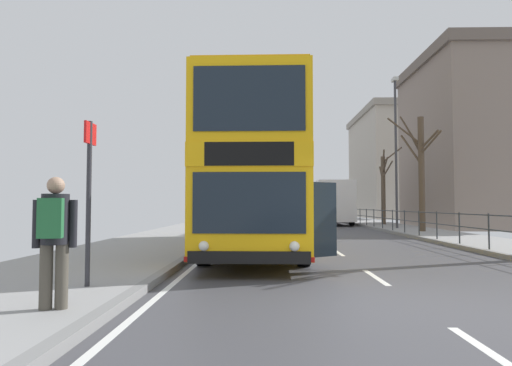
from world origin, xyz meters
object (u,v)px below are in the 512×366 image
object	(u,v)px
pedestrian_with_backpack	(54,232)
bare_tree_far_01	(421,168)
background_building_01	(412,165)
background_bus_far_lane	(329,202)
street_lamp_far_side	(396,142)
bus_stop_sign_near	(89,184)
double_decker_bus_main	(258,177)
bare_tree_far_02	(384,186)
background_building_00	(504,141)

from	to	relation	value
pedestrian_with_backpack	bare_tree_far_01	bearing A→B (deg)	58.87
background_building_01	background_bus_far_lane	bearing A→B (deg)	-124.58
background_bus_far_lane	pedestrian_with_backpack	xyz separation A→B (m)	(-7.63, -30.24, -0.62)
street_lamp_far_side	background_building_01	distance (m)	29.09
bus_stop_sign_near	street_lamp_far_side	size ratio (longest dim) A/B	0.31
bus_stop_sign_near	background_bus_far_lane	bearing A→B (deg)	74.63
background_bus_far_lane	background_building_01	bearing A→B (deg)	55.42
double_decker_bus_main	background_bus_far_lane	xyz separation A→B (m)	(5.20, 21.51, -0.61)
pedestrian_with_backpack	street_lamp_far_side	bearing A→B (deg)	63.67
street_lamp_far_side	background_building_01	xyz separation A→B (m)	(9.71, 27.40, 1.09)
bare_tree_far_01	double_decker_bus_main	bearing A→B (deg)	-132.74
bare_tree_far_01	bare_tree_far_02	distance (m)	8.34
bus_stop_sign_near	bare_tree_far_01	distance (m)	19.31
pedestrian_with_backpack	double_decker_bus_main	bearing A→B (deg)	74.41
pedestrian_with_backpack	bare_tree_far_01	xyz separation A→B (m)	(10.61, 17.57, 2.26)
bare_tree_far_02	double_decker_bus_main	bearing A→B (deg)	-116.16
bare_tree_far_01	background_building_00	bearing A→B (deg)	42.54
bare_tree_far_01	background_bus_far_lane	bearing A→B (deg)	103.26
bus_stop_sign_near	bare_tree_far_01	world-z (taller)	bare_tree_far_01
street_lamp_far_side	bare_tree_far_02	distance (m)	5.67
pedestrian_with_backpack	bare_tree_far_01	size ratio (longest dim) A/B	0.28
bus_stop_sign_near	street_lamp_far_side	world-z (taller)	street_lamp_far_side
background_bus_far_lane	bus_stop_sign_near	distance (m)	29.63
pedestrian_with_backpack	bus_stop_sign_near	world-z (taller)	bus_stop_sign_near
bare_tree_far_02	bus_stop_sign_near	bearing A→B (deg)	-114.60
background_bus_far_lane	bare_tree_far_01	xyz separation A→B (m)	(2.98, -12.66, 1.64)
street_lamp_far_side	bare_tree_far_01	bearing A→B (deg)	-83.97
street_lamp_far_side	background_bus_far_lane	bearing A→B (deg)	105.60
bus_stop_sign_near	bare_tree_far_02	world-z (taller)	bare_tree_far_02
double_decker_bus_main	background_building_00	xyz separation A→B (m)	(16.29, 16.29, 3.41)
street_lamp_far_side	bare_tree_far_01	size ratio (longest dim) A/B	1.45
pedestrian_with_backpack	street_lamp_far_side	size ratio (longest dim) A/B	0.19
bare_tree_far_01	background_building_01	distance (m)	32.12
bare_tree_far_01	background_building_00	xyz separation A→B (m)	(8.11, 7.44, 2.39)
background_bus_far_lane	street_lamp_far_side	world-z (taller)	street_lamp_far_side
background_building_01	bare_tree_far_01	bearing A→B (deg)	-107.03
background_bus_far_lane	background_building_01	size ratio (longest dim) A/B	0.68
street_lamp_far_side	background_building_01	size ratio (longest dim) A/B	0.56
street_lamp_far_side	bare_tree_far_01	xyz separation A→B (m)	(0.34, -3.19, -1.79)
bare_tree_far_01	background_building_00	size ratio (longest dim) A/B	0.53
background_bus_far_lane	double_decker_bus_main	bearing A→B (deg)	-103.58
background_bus_far_lane	background_building_01	xyz separation A→B (m)	(12.35, 17.92, 4.51)
bare_tree_far_02	background_building_00	xyz separation A→B (m)	(7.86, -0.87, 2.94)
street_lamp_far_side	bare_tree_far_02	world-z (taller)	street_lamp_far_side
bare_tree_far_02	background_building_01	xyz separation A→B (m)	(9.12, 22.27, 3.43)
bare_tree_far_02	background_bus_far_lane	bearing A→B (deg)	126.64
bare_tree_far_01	bare_tree_far_02	xyz separation A→B (m)	(0.25, 8.31, -0.56)
double_decker_bus_main	bus_stop_sign_near	distance (m)	7.56
street_lamp_far_side	background_building_00	distance (m)	9.48
bus_stop_sign_near	double_decker_bus_main	bearing A→B (deg)	69.36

